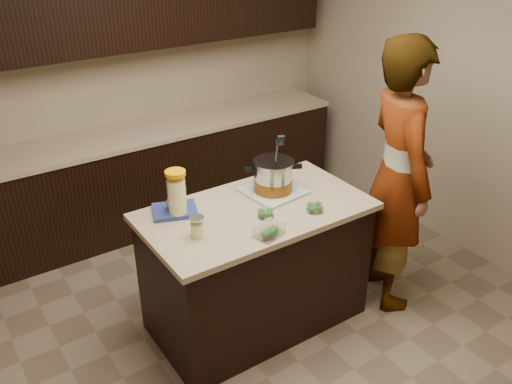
# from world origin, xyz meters

# --- Properties ---
(ground_plane) EXTENTS (4.00, 4.00, 0.00)m
(ground_plane) POSITION_xyz_m (0.00, 0.00, 0.00)
(ground_plane) COLOR brown
(ground_plane) RESTS_ON ground
(room_shell) EXTENTS (4.04, 4.04, 2.72)m
(room_shell) POSITION_xyz_m (0.00, 0.00, 1.71)
(room_shell) COLOR tan
(room_shell) RESTS_ON ground
(back_cabinets) EXTENTS (3.60, 0.63, 2.33)m
(back_cabinets) POSITION_xyz_m (0.00, 1.74, 0.94)
(back_cabinets) COLOR black
(back_cabinets) RESTS_ON ground
(island) EXTENTS (1.46, 0.81, 0.90)m
(island) POSITION_xyz_m (0.00, 0.00, 0.45)
(island) COLOR black
(island) RESTS_ON ground
(dish_towel) EXTENTS (0.39, 0.39, 0.02)m
(dish_towel) POSITION_xyz_m (0.22, 0.12, 0.91)
(dish_towel) COLOR #5C8963
(dish_towel) RESTS_ON island
(stock_pot) EXTENTS (0.37, 0.37, 0.39)m
(stock_pot) POSITION_xyz_m (0.22, 0.12, 1.01)
(stock_pot) COLOR #B7B7BC
(stock_pot) RESTS_ON dish_towel
(lemonade_pitcher) EXTENTS (0.14, 0.14, 0.31)m
(lemonade_pitcher) POSITION_xyz_m (-0.45, 0.19, 1.04)
(lemonade_pitcher) COLOR #EDED91
(lemonade_pitcher) RESTS_ON island
(mason_jar) EXTENTS (0.11, 0.11, 0.14)m
(mason_jar) POSITION_xyz_m (-0.47, -0.09, 0.96)
(mason_jar) COLOR #EDED91
(mason_jar) RESTS_ON island
(broccoli_tub_left) EXTENTS (0.12, 0.12, 0.05)m
(broccoli_tub_left) POSITION_xyz_m (-0.01, -0.12, 0.92)
(broccoli_tub_left) COLOR silver
(broccoli_tub_left) RESTS_ON island
(broccoli_tub_right) EXTENTS (0.11, 0.11, 0.05)m
(broccoli_tub_right) POSITION_xyz_m (0.29, -0.23, 0.92)
(broccoli_tub_right) COLOR silver
(broccoli_tub_right) RESTS_ON island
(broccoli_tub_rect) EXTENTS (0.20, 0.17, 0.06)m
(broccoli_tub_rect) POSITION_xyz_m (-0.11, -0.31, 0.93)
(broccoli_tub_rect) COLOR silver
(broccoli_tub_rect) RESTS_ON island
(blue_tray) EXTENTS (0.33, 0.30, 0.10)m
(blue_tray) POSITION_xyz_m (-0.44, 0.25, 0.94)
(blue_tray) COLOR navy
(blue_tray) RESTS_ON island
(person) EXTENTS (0.70, 0.83, 1.94)m
(person) POSITION_xyz_m (0.98, -0.28, 0.97)
(person) COLOR gray
(person) RESTS_ON ground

